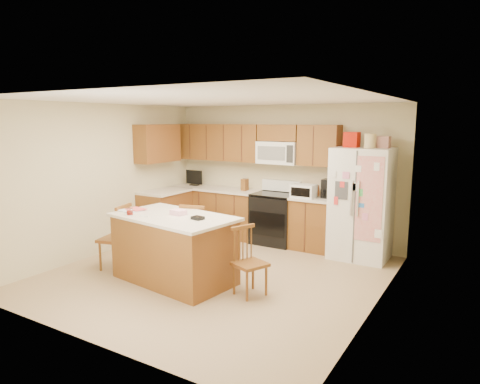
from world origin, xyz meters
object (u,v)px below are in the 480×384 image
Objects in this scene: stove at (275,218)px; windsor_chair_left at (116,238)px; windsor_chair_back at (196,237)px; windsor_chair_right at (249,263)px; refrigerator at (361,202)px; island at (174,248)px.

windsor_chair_left is at bearing -120.39° from stove.
windsor_chair_back reaches higher than windsor_chair_right.
windsor_chair_back is at bearing -104.74° from stove.
refrigerator is (1.57, -0.06, 0.45)m from stove.
windsor_chair_back is (0.98, 0.69, -0.00)m from windsor_chair_left.
stove is 1.15× the size of windsor_chair_left.
refrigerator reaches higher than windsor_chair_left.
stove is at bearing 59.61° from windsor_chair_left.
island is (-1.94, -2.35, -0.45)m from refrigerator.
windsor_chair_left is at bearing -177.16° from island.
windsor_chair_right is at bearing -109.86° from refrigerator.
windsor_chair_right is at bearing 4.29° from windsor_chair_left.
island is 1.86× the size of windsor_chair_back.
refrigerator is 2.30× the size of windsor_chair_right.
stove is 2.44m from island.
windsor_chair_left is 2.22m from windsor_chair_right.
windsor_chair_left is 1.00× the size of windsor_chair_back.
island reaches higher than windsor_chair_back.
stove is at bearing 108.35° from windsor_chair_right.
windsor_chair_left is at bearing -144.71° from windsor_chair_back.
refrigerator is at bearing 50.45° from island.
island is (-0.37, -2.41, -0.00)m from stove.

